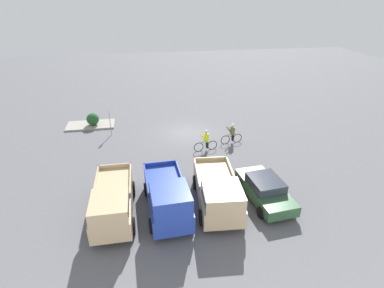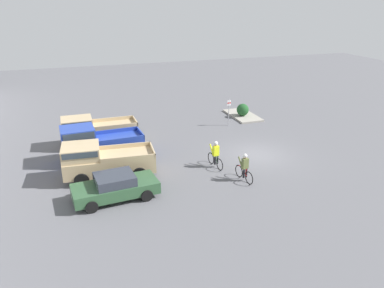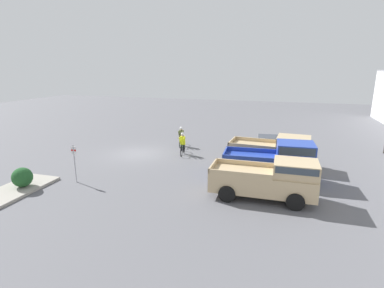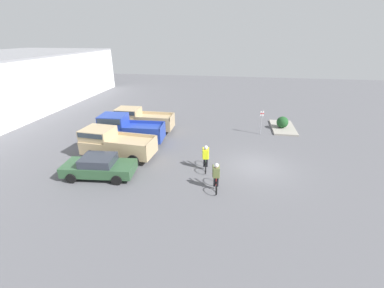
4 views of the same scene
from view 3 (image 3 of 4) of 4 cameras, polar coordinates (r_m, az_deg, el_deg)
ground_plane at (r=23.52m, az=-10.26°, el=-1.82°), size 80.00×80.00×0.00m
sedan_0 at (r=23.70m, az=14.84°, el=-0.21°), size 2.33×4.55×1.38m
pickup_truck_0 at (r=20.85m, az=15.55°, el=-1.11°), size 2.62×5.34×2.09m
pickup_truck_1 at (r=18.19m, az=15.63°, el=-3.10°), size 2.42×5.19×2.32m
pickup_truck_2 at (r=15.54m, az=14.68°, el=-6.37°), size 2.16×5.19×2.09m
cyclist_0 at (r=22.78m, az=-1.79°, el=0.12°), size 1.84×0.51×1.72m
cyclist_1 at (r=25.15m, az=-2.03°, el=1.43°), size 1.79×0.51×1.69m
fire_lane_sign at (r=18.38m, az=-21.48°, el=-2.81°), size 0.06×0.30×2.25m
curb_island at (r=18.93m, az=-30.31°, el=-7.45°), size 4.15×2.11×0.15m
shrub at (r=18.79m, az=-29.61°, el=-5.53°), size 1.07×1.07×1.07m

